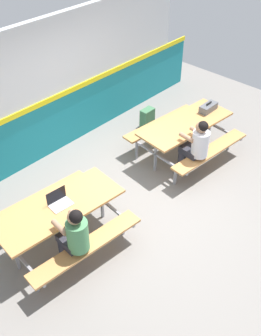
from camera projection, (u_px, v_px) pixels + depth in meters
The scene contains 9 objects.
ground_plane at pixel (141, 199), 6.95m from camera, with size 10.00×10.00×0.02m, color gray.
accent_backdrop at pixel (51, 92), 7.35m from camera, with size 8.00×0.14×2.60m.
picnic_table_left at pixel (60, 215), 5.85m from camera, with size 1.97×1.71×0.74m.
picnic_table_right at pixel (185, 130), 7.58m from camera, with size 1.97×1.71×0.74m.
student_nearer at pixel (75, 234), 5.38m from camera, with size 0.39×0.54×1.21m.
student_further at pixel (197, 144), 7.01m from camera, with size 0.39×0.54×1.21m.
laptop_silver at pixel (59, 202), 5.76m from camera, with size 0.34×0.25×0.22m.
toolbox_grey at pixel (208, 108), 7.77m from camera, with size 0.40×0.18×0.18m.
backpack_dark at pixel (147, 118), 8.57m from camera, with size 0.30×0.22×0.44m.
Camera 1 is at (-3.83, -3.30, 4.79)m, focal length 42.79 mm.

